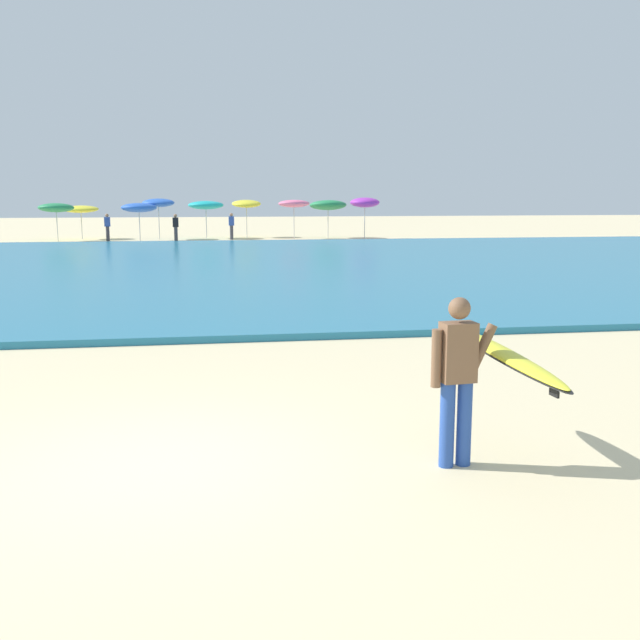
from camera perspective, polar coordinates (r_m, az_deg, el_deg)
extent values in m
plane|color=beige|center=(7.72, -12.30, -11.07)|extent=(160.00, 160.00, 0.00)
cube|color=teal|center=(27.45, -9.84, 4.17)|extent=(120.00, 28.00, 0.14)
cylinder|color=#284CA3|center=(7.50, 9.91, -8.06)|extent=(0.15, 0.15, 0.88)
cylinder|color=#284CA3|center=(7.58, 11.21, -7.92)|extent=(0.15, 0.15, 0.88)
cube|color=brown|center=(7.35, 10.74, -2.49)|extent=(0.36, 0.25, 0.60)
sphere|color=brown|center=(7.27, 10.86, 0.90)|extent=(0.22, 0.22, 0.22)
cylinder|color=brown|center=(7.27, 9.09, -2.98)|extent=(0.10, 0.10, 0.58)
cylinder|color=brown|center=(7.48, 12.56, -2.18)|extent=(0.32, 0.13, 0.51)
ellipsoid|color=yellow|center=(7.59, 14.20, -2.62)|extent=(0.50, 2.34, 0.24)
ellipsoid|color=black|center=(7.59, 14.19, -2.75)|extent=(0.53, 2.43, 0.20)
cube|color=black|center=(6.84, 17.87, -5.16)|extent=(0.03, 0.14, 0.14)
cylinder|color=beige|center=(44.86, -19.87, 6.98)|extent=(0.05, 0.05, 1.84)
ellipsoid|color=#23844C|center=(44.83, -19.95, 8.26)|extent=(1.99, 2.01, 0.61)
cylinder|color=beige|center=(46.67, -18.15, 7.10)|extent=(0.05, 0.05, 1.73)
ellipsoid|color=yellow|center=(46.64, -18.21, 8.24)|extent=(2.09, 2.10, 0.50)
cylinder|color=beige|center=(43.70, -13.93, 7.21)|extent=(0.05, 0.05, 1.84)
ellipsoid|color=blue|center=(43.67, -13.98, 8.52)|extent=(2.03, 2.04, 0.59)
cylinder|color=beige|center=(45.10, -12.48, 7.51)|extent=(0.05, 0.05, 2.10)
ellipsoid|color=blue|center=(45.08, -12.54, 8.94)|extent=(1.91, 1.93, 0.58)
cylinder|color=beige|center=(45.64, -8.89, 7.55)|extent=(0.05, 0.05, 1.94)
ellipsoid|color=#19ADB2|center=(45.61, -8.92, 8.87)|extent=(2.15, 2.17, 0.57)
cylinder|color=beige|center=(46.34, -5.76, 7.70)|extent=(0.05, 0.05, 2.02)
ellipsoid|color=yellow|center=(46.31, -5.78, 9.03)|extent=(1.81, 1.85, 0.62)
cylinder|color=beige|center=(44.30, -2.05, 7.67)|extent=(0.05, 0.05, 2.06)
ellipsoid|color=pink|center=(44.27, -2.06, 9.09)|extent=(1.88, 1.90, 0.55)
cylinder|color=beige|center=(45.38, 0.63, 7.64)|extent=(0.05, 0.05, 1.93)
ellipsoid|color=#23844C|center=(45.36, 0.63, 8.97)|extent=(2.28, 2.32, 0.79)
cylinder|color=beige|center=(44.60, 3.51, 7.70)|extent=(0.05, 0.05, 2.10)
ellipsoid|color=purple|center=(44.57, 3.53, 9.16)|extent=(1.78, 1.78, 0.60)
cylinder|color=#383842|center=(44.13, -6.93, 6.80)|extent=(0.20, 0.20, 0.84)
cube|color=#2D4CA5|center=(44.10, -6.95, 7.70)|extent=(0.32, 0.20, 0.54)
sphere|color=#9E7051|center=(44.08, -6.96, 8.18)|extent=(0.20, 0.20, 0.20)
cylinder|color=#383842|center=(44.24, -16.26, 6.49)|extent=(0.20, 0.20, 0.84)
cube|color=#2D4CA5|center=(44.21, -16.31, 7.38)|extent=(0.32, 0.20, 0.54)
sphere|color=#9E7051|center=(44.20, -16.33, 7.86)|extent=(0.20, 0.20, 0.20)
cylinder|color=#383842|center=(42.56, -11.20, 6.58)|extent=(0.20, 0.20, 0.84)
cube|color=black|center=(42.53, -11.23, 7.51)|extent=(0.32, 0.20, 0.54)
sphere|color=#9E7051|center=(42.52, -11.25, 8.00)|extent=(0.20, 0.20, 0.20)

